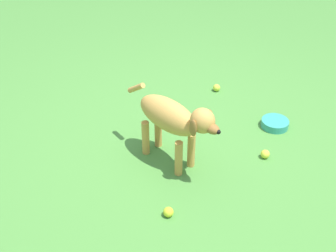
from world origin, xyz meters
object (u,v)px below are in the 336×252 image
Objects in this scene: tennis_ball_1 at (265,154)px; tennis_ball_2 at (168,212)px; dog at (173,119)px; tennis_ball_0 at (217,88)px; water_bowl at (275,123)px.

tennis_ball_2 is at bearing 146.50° from tennis_ball_1.
dog is 1.14m from tennis_ball_0.
dog is 1.00m from water_bowl.
dog is at bearing 14.05° from tennis_ball_2.
dog is at bearing 135.74° from water_bowl.
tennis_ball_1 is 0.42m from water_bowl.
tennis_ball_2 is (-1.59, -0.04, 0.00)m from tennis_ball_0.
tennis_ball_1 is 0.91m from tennis_ball_2.
dog is at bearing 175.52° from tennis_ball_0.
tennis_ball_2 reaches higher than water_bowl.
dog is 0.76m from tennis_ball_1.
tennis_ball_2 is (-0.51, -0.13, -0.35)m from dog.
tennis_ball_0 is 1.00× the size of tennis_ball_1.
tennis_ball_1 reaches higher than water_bowl.
tennis_ball_1 is (-0.83, -0.55, 0.00)m from tennis_ball_0.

